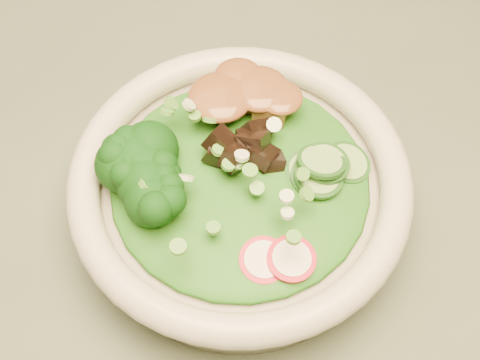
{
  "coord_description": "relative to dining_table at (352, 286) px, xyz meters",
  "views": [
    {
      "loc": [
        -0.12,
        -0.22,
        1.19
      ],
      "look_at": [
        -0.1,
        0.02,
        0.8
      ],
      "focal_mm": 50.0,
      "sensor_mm": 36.0,
      "label": 1
    }
  ],
  "objects": [
    {
      "name": "salad_bowl",
      "position": [
        -0.1,
        0.02,
        0.15
      ],
      "size": [
        0.23,
        0.23,
        0.06
      ],
      "rotation": [
        0.0,
        0.0,
        0.12
      ],
      "color": "beige",
      "rests_on": "dining_table"
    },
    {
      "name": "scallion_garnish",
      "position": [
        -0.1,
        0.02,
        0.19
      ],
      "size": [
        0.17,
        0.17,
        0.02
      ],
      "primitive_type": null,
      "color": "#589F38",
      "rests_on": "salad_bowl"
    },
    {
      "name": "dining_table",
      "position": [
        0.0,
        0.0,
        0.0
      ],
      "size": [
        1.2,
        0.8,
        0.75
      ],
      "color": "black",
      "rests_on": "ground"
    },
    {
      "name": "cucumber_slices",
      "position": [
        -0.04,
        0.01,
        0.18
      ],
      "size": [
        0.07,
        0.07,
        0.03
      ],
      "primitive_type": null,
      "rotation": [
        0.0,
        0.0,
        0.12
      ],
      "color": "#8FCC71",
      "rests_on": "salad_bowl"
    },
    {
      "name": "mushroom_heap",
      "position": [
        -0.1,
        0.03,
        0.18
      ],
      "size": [
        0.07,
        0.07,
        0.03
      ],
      "primitive_type": null,
      "rotation": [
        0.0,
        0.0,
        0.12
      ],
      "color": "black",
      "rests_on": "salad_bowl"
    },
    {
      "name": "lettuce_bed",
      "position": [
        -0.1,
        0.02,
        0.17
      ],
      "size": [
        0.18,
        0.18,
        0.02
      ],
      "primitive_type": "ellipsoid",
      "color": "#1A5912",
      "rests_on": "salad_bowl"
    },
    {
      "name": "radish_slices",
      "position": [
        -0.1,
        -0.04,
        0.17
      ],
      "size": [
        0.1,
        0.05,
        0.02
      ],
      "primitive_type": null,
      "rotation": [
        0.0,
        0.0,
        0.12
      ],
      "color": "#B90E28",
      "rests_on": "salad_bowl"
    },
    {
      "name": "peanut_sauce",
      "position": [
        -0.1,
        0.07,
        0.19
      ],
      "size": [
        0.06,
        0.05,
        0.01
      ],
      "primitive_type": "ellipsoid",
      "color": "brown",
      "rests_on": "tofu_cubes"
    },
    {
      "name": "tofu_cubes",
      "position": [
        -0.1,
        0.07,
        0.18
      ],
      "size": [
        0.08,
        0.06,
        0.03
      ],
      "primitive_type": null,
      "rotation": [
        0.0,
        0.0,
        0.12
      ],
      "color": "olive",
      "rests_on": "salad_bowl"
    },
    {
      "name": "broccoli_florets",
      "position": [
        -0.15,
        0.01,
        0.18
      ],
      "size": [
        0.08,
        0.07,
        0.04
      ],
      "primitive_type": null,
      "rotation": [
        0.0,
        0.0,
        0.12
      ],
      "color": "black",
      "rests_on": "salad_bowl"
    }
  ]
}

